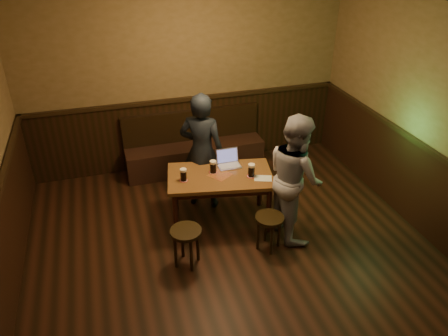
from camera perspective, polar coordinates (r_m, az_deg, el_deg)
The scene contains 12 objects.
room at distance 4.51m, azimuth 2.74°, elevation -2.15°, with size 5.04×6.04×2.84m.
bench at distance 7.08m, azimuth -3.89°, elevation 2.24°, with size 2.20×0.50×0.95m.
pub_table at distance 5.66m, azimuth -0.51°, elevation -1.72°, with size 1.46×1.00×0.72m.
stool_left at distance 5.11m, azimuth -4.97°, elevation -8.96°, with size 0.42×0.42×0.50m.
stool_right at distance 5.35m, azimuth 5.94°, elevation -7.16°, with size 0.39×0.39×0.47m.
pint_left at distance 5.47m, azimuth -5.32°, elevation -0.88°, with size 0.11×0.11×0.17m.
pint_mid at distance 5.62m, azimuth -1.43°, elevation 0.16°, with size 0.11×0.11×0.17m.
pint_right at distance 5.55m, azimuth 3.60°, elevation -0.29°, with size 0.11×0.11×0.18m.
laptop at distance 5.81m, azimuth 0.58°, elevation 0.88°, with size 0.30×0.24×0.21m.
menu at distance 5.56m, azimuth 5.11°, elevation -1.34°, with size 0.22×0.15×0.00m, color silver.
person_suit at distance 5.92m, azimuth -2.90°, elevation 2.17°, with size 0.61×0.40×1.67m, color black.
person_grey at distance 5.44m, azimuth 9.24°, elevation -1.15°, with size 0.80×0.62×1.64m, color #97979D.
Camera 1 is at (-1.30, -3.38, 3.60)m, focal length 35.00 mm.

